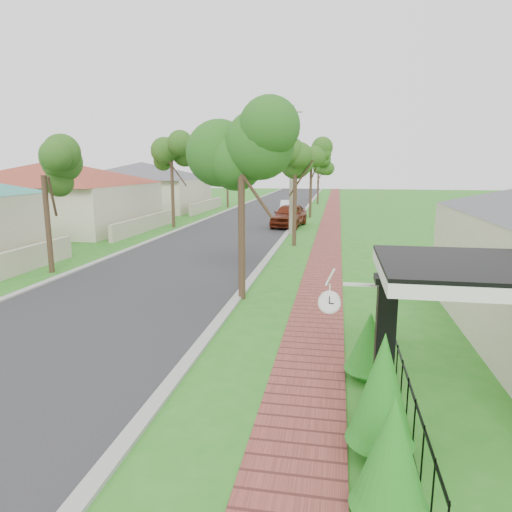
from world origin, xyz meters
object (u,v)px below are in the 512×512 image
Objects in this scene: porch_post at (384,360)px; near_tree at (241,152)px; parked_car_red at (289,215)px; parked_car_white at (289,208)px; station_clock at (332,301)px; utility_pole at (292,171)px.

porch_post is 8.43m from near_tree.
parked_car_red is 18.44m from near_tree.
porch_post is 32.24m from parked_car_white.
near_tree reaches higher than porch_post.
station_clock is at bearing 154.91° from porch_post.
parked_car_white is (-4.95, 31.85, -0.47)m from porch_post.
near_tree is (1.20, -25.15, 3.96)m from parked_car_white.
parked_car_white is 0.51× the size of utility_pole.
near_tree is 7.42m from station_clock.
parked_car_white is at bearing 96.84° from utility_pole.
station_clock is (2.80, -20.60, -1.98)m from utility_pole.
parked_car_red is (-4.15, 24.73, -0.32)m from porch_post.
near_tree is 0.75× the size of utility_pole.
porch_post is 25.08m from parked_car_red.
near_tree is at bearing -91.56° from parked_car_white.
parked_car_red is 4.47× the size of station_clock.
parked_car_white is 11.41m from utility_pole.
utility_pole reaches higher than parked_car_white.
utility_pole reaches higher than porch_post.
parked_car_red is 0.81× the size of near_tree.
parked_car_red is at bearing 97.63° from utility_pole.
utility_pole is at bearing 89.60° from near_tree.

